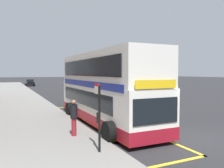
# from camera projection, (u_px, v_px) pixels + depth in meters

# --- Properties ---
(ground_plane) EXTENTS (260.00, 260.00, 0.00)m
(ground_plane) POSITION_uv_depth(u_px,v_px,m) (57.00, 91.00, 40.00)
(ground_plane) COLOR #28282B
(pavement_near) EXTENTS (6.00, 76.00, 0.14)m
(pavement_near) POSITION_uv_depth(u_px,v_px,m) (14.00, 92.00, 37.03)
(pavement_near) COLOR gray
(pavement_near) RESTS_ON ground
(double_decker_bus) EXTENTS (3.28, 11.12, 4.40)m
(double_decker_bus) POSITION_uv_depth(u_px,v_px,m) (104.00, 90.00, 14.41)
(double_decker_bus) COLOR white
(double_decker_bus) RESTS_ON ground
(bus_bay_markings) EXTENTS (2.82, 14.58, 0.01)m
(bus_bay_markings) POSITION_uv_depth(u_px,v_px,m) (101.00, 122.00, 14.62)
(bus_bay_markings) COLOR yellow
(bus_bay_markings) RESTS_ON ground
(bus_stop_sign) EXTENTS (0.09, 0.51, 2.63)m
(bus_stop_sign) POSITION_uv_depth(u_px,v_px,m) (99.00, 112.00, 8.73)
(bus_stop_sign) COLOR black
(bus_stop_sign) RESTS_ON pavement_near
(parked_car_black_kerbside) EXTENTS (2.09, 4.20, 1.62)m
(parked_car_black_kerbside) POSITION_uv_depth(u_px,v_px,m) (30.00, 83.00, 54.42)
(parked_car_black_kerbside) COLOR black
(parked_car_black_kerbside) RESTS_ON ground
(parked_car_grey_distant) EXTENTS (2.09, 4.20, 1.62)m
(parked_car_grey_distant) POSITION_uv_depth(u_px,v_px,m) (81.00, 86.00, 42.08)
(parked_car_grey_distant) COLOR slate
(parked_car_grey_distant) RESTS_ON ground
(parked_car_black_behind) EXTENTS (2.09, 4.20, 1.62)m
(parked_car_black_behind) POSITION_uv_depth(u_px,v_px,m) (113.00, 94.00, 25.90)
(parked_car_black_behind) COLOR black
(parked_car_black_behind) RESTS_ON ground
(parked_car_grey_across) EXTENTS (2.09, 4.20, 1.62)m
(parked_car_grey_across) POSITION_uv_depth(u_px,v_px,m) (87.00, 88.00, 34.44)
(parked_car_grey_across) COLOR slate
(parked_car_grey_across) RESTS_ON ground
(pedestrian_waiting_near_sign) EXTENTS (0.34, 0.34, 1.75)m
(pedestrian_waiting_near_sign) POSITION_uv_depth(u_px,v_px,m) (74.00, 116.00, 10.95)
(pedestrian_waiting_near_sign) COLOR maroon
(pedestrian_waiting_near_sign) RESTS_ON pavement_near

